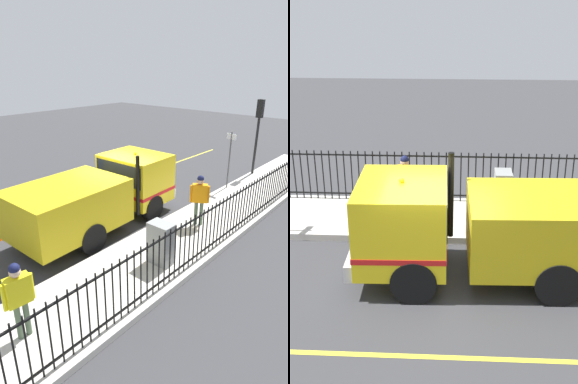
{
  "view_description": "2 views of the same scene",
  "coord_description": "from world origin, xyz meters",
  "views": [
    {
      "loc": [
        8.29,
        -7.77,
        5.38
      ],
      "look_at": [
        1.72,
        -0.36,
        1.48
      ],
      "focal_mm": 30.53,
      "sensor_mm": 36.0,
      "label": 1
    },
    {
      "loc": [
        -9.5,
        -0.36,
        5.95
      ],
      "look_at": [
        2.13,
        0.25,
        1.27
      ],
      "focal_mm": 46.44,
      "sensor_mm": 36.0,
      "label": 2
    }
  ],
  "objects": [
    {
      "name": "ground_plane",
      "position": [
        0.0,
        0.0,
        0.0
      ],
      "size": [
        55.61,
        55.61,
        0.0
      ],
      "primitive_type": "plane",
      "color": "#38383A",
      "rests_on": "ground"
    },
    {
      "name": "sidewalk_slab",
      "position": [
        3.07,
        0.0,
        0.09
      ],
      "size": [
        2.63,
        25.28,
        0.18
      ],
      "primitive_type": "cube",
      "color": "beige",
      "rests_on": "ground"
    },
    {
      "name": "lane_marking",
      "position": [
        -2.49,
        0.0,
        0.0
      ],
      "size": [
        0.12,
        22.75,
        0.01
      ],
      "primitive_type": "cube",
      "color": "yellow",
      "rests_on": "ground"
    },
    {
      "name": "work_truck",
      "position": [
        0.29,
        -0.8,
        1.28
      ],
      "size": [
        2.52,
        6.2,
        2.59
      ],
      "rotation": [
        0.0,
        0.0,
        0.03
      ],
      "color": "yellow",
      "rests_on": "ground"
    },
    {
      "name": "worker_standing",
      "position": [
        2.95,
        1.07,
        1.27
      ],
      "size": [
        0.56,
        0.46,
        1.79
      ],
      "rotation": [
        0.0,
        0.0,
        -2.57
      ],
      "color": "orange",
      "rests_on": "sidewalk_slab"
    },
    {
      "name": "iron_fence",
      "position": [
        4.16,
        -0.0,
        0.94
      ],
      "size": [
        0.04,
        21.52,
        1.51
      ],
      "color": "black",
      "rests_on": "sidewalk_slab"
    },
    {
      "name": "utility_cabinet",
      "position": [
        3.44,
        -1.6,
        0.78
      ],
      "size": [
        0.68,
        0.47,
        1.21
      ],
      "primitive_type": "cube",
      "color": "gray",
      "rests_on": "sidewalk_slab"
    }
  ]
}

